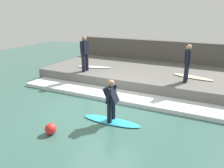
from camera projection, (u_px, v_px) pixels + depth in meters
ground_plane at (103, 109)px, 7.78m from camera, size 28.00×28.00×0.00m
concrete_ledge at (139, 74)px, 11.08m from camera, size 4.40×9.15×0.55m
back_wall at (153, 55)px, 12.99m from camera, size 0.50×9.61×1.71m
wave_foam_crest at (117, 96)px, 8.78m from camera, size 1.13×8.70×0.15m
surfboard_riding at (111, 121)px, 6.85m from camera, size 0.55×1.92×0.06m
surfer_riding at (111, 98)px, 6.61m from camera, size 0.52×0.43×1.33m
surfer_waiting_near at (85, 52)px, 10.27m from camera, size 0.57×0.25×1.67m
surfboard_waiting_near at (94, 67)px, 11.25m from camera, size 0.89×1.88×0.06m
surfer_waiting_far at (187, 61)px, 8.69m from camera, size 0.52×0.25×1.54m
surfboard_waiting_far at (192, 77)px, 9.52m from camera, size 0.87×1.82×0.06m
marker_buoy at (51, 129)px, 6.13m from camera, size 0.32×0.32×0.32m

